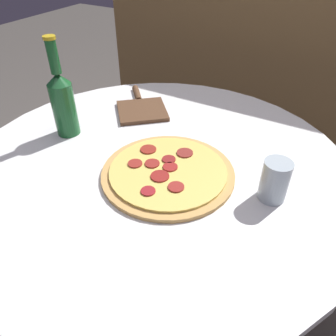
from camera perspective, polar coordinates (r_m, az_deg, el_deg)
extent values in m
plane|color=#4C4742|center=(1.36, -1.32, -22.81)|extent=(8.00, 8.00, 0.00)
cylinder|color=white|center=(1.35, -1.32, -22.60)|extent=(0.50, 0.50, 0.02)
cylinder|color=white|center=(1.08, -1.58, -13.79)|extent=(0.07, 0.07, 0.64)
cylinder|color=white|center=(0.84, -1.96, 0.57)|extent=(0.98, 0.98, 0.02)
cube|color=olive|center=(1.64, 17.00, 19.63)|extent=(1.69, 0.04, 1.43)
cylinder|color=tan|center=(0.78, 0.00, -0.87)|extent=(0.32, 0.32, 0.01)
cylinder|color=#EACC60|center=(0.78, 0.00, -0.41)|extent=(0.28, 0.28, 0.01)
cylinder|color=maroon|center=(0.80, -5.75, 0.79)|extent=(0.04, 0.04, 0.00)
cylinder|color=maroon|center=(0.84, -3.45, 3.26)|extent=(0.04, 0.04, 0.00)
cylinder|color=maroon|center=(0.76, -1.42, -1.42)|extent=(0.04, 0.04, 0.00)
cylinder|color=maroon|center=(0.73, 1.41, -3.31)|extent=(0.04, 0.04, 0.00)
cylinder|color=maroon|center=(0.72, -3.48, -4.02)|extent=(0.03, 0.03, 0.00)
cylinder|color=maroon|center=(0.83, 2.95, 2.65)|extent=(0.04, 0.04, 0.00)
cylinder|color=maroon|center=(0.79, -2.77, 0.80)|extent=(0.04, 0.04, 0.00)
cylinder|color=maroon|center=(0.81, 0.12, 1.49)|extent=(0.03, 0.03, 0.00)
cylinder|color=maroon|center=(0.78, 0.39, 0.20)|extent=(0.04, 0.04, 0.00)
cylinder|color=#195628|center=(0.95, -17.59, 9.68)|extent=(0.06, 0.06, 0.15)
cone|color=#195628|center=(0.92, -18.64, 14.52)|extent=(0.06, 0.06, 0.03)
cylinder|color=#195628|center=(0.90, -19.38, 17.81)|extent=(0.03, 0.03, 0.08)
cylinder|color=gold|center=(0.89, -20.02, 20.59)|extent=(0.03, 0.03, 0.01)
cube|color=brown|center=(1.05, -4.54, 9.91)|extent=(0.21, 0.21, 0.01)
cylinder|color=brown|center=(1.16, -5.42, 12.71)|extent=(0.08, 0.09, 0.02)
cylinder|color=#ADBCC6|center=(0.73, 18.09, -2.10)|extent=(0.06, 0.06, 0.10)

